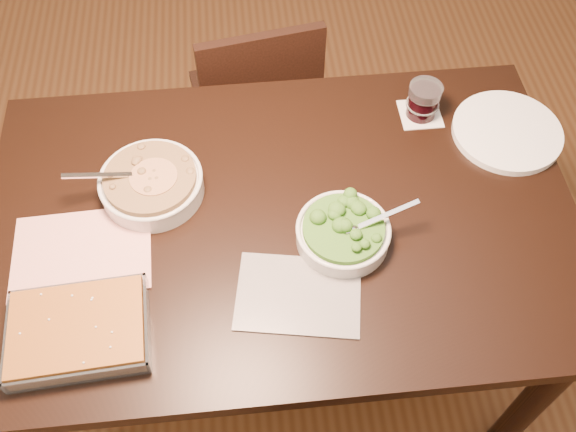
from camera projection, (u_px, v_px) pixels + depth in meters
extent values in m
plane|color=#492A15|center=(284.00, 344.00, 2.13)|extent=(4.00, 4.00, 0.00)
cube|color=black|center=(282.00, 220.00, 1.53)|extent=(1.40, 0.90, 0.04)
cube|color=black|center=(283.00, 236.00, 1.58)|extent=(1.26, 0.76, 0.08)
cylinder|color=black|center=(535.00, 399.00, 1.66)|extent=(0.07, 0.07, 0.71)
cylinder|color=black|center=(76.00, 207.00, 2.01)|extent=(0.07, 0.07, 0.71)
cylinder|color=black|center=(462.00, 176.00, 2.08)|extent=(0.07, 0.07, 0.71)
cube|color=#C73839|center=(82.00, 252.00, 1.45)|extent=(0.32, 0.24, 0.01)
cube|color=#25252C|center=(298.00, 294.00, 1.39)|extent=(0.30, 0.24, 0.00)
cube|color=white|center=(420.00, 114.00, 1.70)|extent=(0.11, 0.11, 0.00)
cylinder|color=silver|center=(152.00, 186.00, 1.53)|extent=(0.24, 0.24, 0.05)
torus|color=silver|center=(150.00, 179.00, 1.51)|extent=(0.25, 0.25, 0.01)
cylinder|color=#37220F|center=(150.00, 178.00, 1.50)|extent=(0.22, 0.22, 0.02)
cube|color=silver|center=(117.00, 180.00, 1.48)|extent=(0.15, 0.04, 0.05)
cylinder|color=maroon|center=(153.00, 176.00, 1.49)|extent=(0.11, 0.11, 0.00)
cylinder|color=silver|center=(343.00, 235.00, 1.45)|extent=(0.21, 0.21, 0.04)
torus|color=silver|center=(343.00, 229.00, 1.43)|extent=(0.22, 0.22, 0.01)
cylinder|color=#214F12|center=(344.00, 228.00, 1.43)|extent=(0.19, 0.19, 0.02)
cube|color=silver|center=(372.00, 217.00, 1.43)|extent=(0.14, 0.04, 0.04)
cube|color=silver|center=(81.00, 335.00, 1.33)|extent=(0.30, 0.23, 0.01)
cube|color=#58380C|center=(78.00, 330.00, 1.31)|extent=(0.28, 0.21, 0.05)
cube|color=silver|center=(80.00, 287.00, 1.37)|extent=(0.29, 0.02, 0.04)
cube|color=silver|center=(77.00, 378.00, 1.26)|extent=(0.29, 0.02, 0.04)
cube|color=silver|center=(147.00, 321.00, 1.33)|extent=(0.02, 0.21, 0.04)
cube|color=silver|center=(8.00, 341.00, 1.30)|extent=(0.02, 0.21, 0.04)
cylinder|color=black|center=(422.00, 104.00, 1.67)|extent=(0.08, 0.08, 0.07)
cylinder|color=silver|center=(426.00, 91.00, 1.63)|extent=(0.09, 0.09, 0.03)
cylinder|color=white|center=(507.00, 132.00, 1.65)|extent=(0.28, 0.28, 0.02)
cube|color=black|center=(253.00, 102.00, 2.23)|extent=(0.44, 0.44, 0.04)
cylinder|color=black|center=(285.00, 103.00, 2.51)|extent=(0.03, 0.03, 0.37)
cylinder|color=black|center=(308.00, 164.00, 2.33)|extent=(0.03, 0.03, 0.37)
cylinder|color=black|center=(205.00, 119.00, 2.46)|extent=(0.03, 0.03, 0.37)
cylinder|color=black|center=(222.00, 182.00, 2.28)|extent=(0.03, 0.03, 0.37)
cube|color=black|center=(263.00, 89.00, 1.96)|extent=(0.38, 0.10, 0.41)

